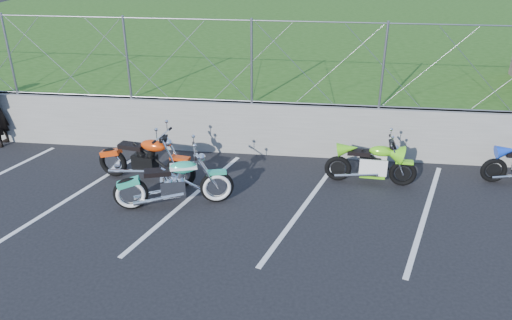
# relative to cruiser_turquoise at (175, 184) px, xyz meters

# --- Properties ---
(ground) EXTENTS (90.00, 90.00, 0.00)m
(ground) POSITION_rel_cruiser_turquoise_xyz_m (0.19, -0.73, -0.48)
(ground) COLOR black
(ground) RESTS_ON ground
(retaining_wall) EXTENTS (30.00, 0.22, 1.30)m
(retaining_wall) POSITION_rel_cruiser_turquoise_xyz_m (0.19, 2.77, 0.17)
(retaining_wall) COLOR slate
(retaining_wall) RESTS_ON ground
(grass_field) EXTENTS (30.00, 20.00, 1.30)m
(grass_field) POSITION_rel_cruiser_turquoise_xyz_m (0.19, 12.77, 0.17)
(grass_field) COLOR #254D14
(grass_field) RESTS_ON ground
(chain_link_fence) EXTENTS (28.00, 0.03, 2.00)m
(chain_link_fence) POSITION_rel_cruiser_turquoise_xyz_m (0.19, 2.77, 1.82)
(chain_link_fence) COLOR gray
(chain_link_fence) RESTS_ON retaining_wall
(parking_lines) EXTENTS (18.29, 4.31, 0.01)m
(parking_lines) POSITION_rel_cruiser_turquoise_xyz_m (1.39, 0.27, -0.48)
(parking_lines) COLOR silver
(parking_lines) RESTS_ON ground
(cruiser_turquoise) EXTENTS (2.35, 0.90, 1.20)m
(cruiser_turquoise) POSITION_rel_cruiser_turquoise_xyz_m (0.00, 0.00, 0.00)
(cruiser_turquoise) COLOR black
(cruiser_turquoise) RESTS_ON ground
(naked_orange) EXTENTS (2.34, 0.79, 1.17)m
(naked_orange) POSITION_rel_cruiser_turquoise_xyz_m (-0.90, 0.95, 0.02)
(naked_orange) COLOR black
(naked_orange) RESTS_ON ground
(sportbike_green) EXTENTS (1.99, 0.71, 1.03)m
(sportbike_green) POSITION_rel_cruiser_turquoise_xyz_m (4.00, 1.47, -0.04)
(sportbike_green) COLOR black
(sportbike_green) RESTS_ON ground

